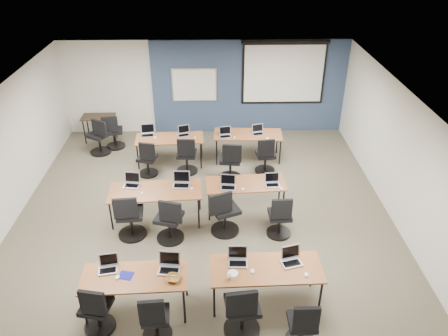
{
  "coord_description": "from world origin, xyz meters",
  "views": [
    {
      "loc": [
        0.24,
        -7.38,
        5.64
      ],
      "look_at": [
        0.43,
        0.4,
        1.09
      ],
      "focal_mm": 35.0,
      "sensor_mm": 36.0,
      "label": 1
    }
  ],
  "objects_px": {
    "spare_chair_b": "(99,139)",
    "laptop_7": "(272,182)",
    "laptop_3": "(291,259)",
    "task_chair_3": "(302,327)",
    "laptop_9": "(184,133)",
    "laptop_4": "(132,182)",
    "training_table_back_left": "(170,140)",
    "task_chair_1": "(155,321)",
    "task_chair_6": "(224,215)",
    "laptop_10": "(225,134)",
    "task_chair_10": "(231,164)",
    "laptop_5": "(181,182)",
    "laptop_8": "(147,133)",
    "training_table_front_right": "(266,270)",
    "task_chair_9": "(187,158)",
    "task_chair_8": "(148,161)",
    "laptop_1": "(169,266)",
    "task_chair_2": "(242,313)",
    "task_chair_0": "(97,312)",
    "task_chair_7": "(280,220)",
    "task_chair_11": "(265,158)",
    "utility_table": "(99,119)",
    "projector_screen": "(284,70)",
    "task_chair_5": "(170,223)",
    "training_table_mid_left": "(155,192)",
    "laptop_0": "(108,266)",
    "training_table_mid_right": "(246,185)",
    "laptop_11": "(258,131)",
    "task_chair_4": "(130,219)",
    "laptop_2": "(238,259)",
    "whiteboard": "(194,85)",
    "training_table_front_left": "(135,279)",
    "training_table_back_right": "(248,135)",
    "laptop_6": "(228,184)"
  },
  "relations": [
    {
      "from": "spare_chair_b",
      "to": "laptop_7",
      "type": "bearing_deg",
      "value": -3.52
    },
    {
      "from": "laptop_3",
      "to": "task_chair_3",
      "type": "height_order",
      "value": "laptop_3"
    },
    {
      "from": "laptop_9",
      "to": "laptop_4",
      "type": "bearing_deg",
      "value": -130.2
    },
    {
      "from": "training_table_back_left",
      "to": "laptop_9",
      "type": "xyz_separation_m",
      "value": [
        0.35,
        0.17,
        0.11
      ]
    },
    {
      "from": "task_chair_1",
      "to": "task_chair_6",
      "type": "bearing_deg",
      "value": 62.71
    },
    {
      "from": "task_chair_3",
      "to": "laptop_10",
      "type": "relative_size",
      "value": 3.14
    },
    {
      "from": "laptop_4",
      "to": "task_chair_10",
      "type": "relative_size",
      "value": 0.32
    },
    {
      "from": "laptop_5",
      "to": "laptop_8",
      "type": "distance_m",
      "value": 2.6
    },
    {
      "from": "training_table_front_right",
      "to": "training_table_back_left",
      "type": "bearing_deg",
      "value": 110.73
    },
    {
      "from": "task_chair_9",
      "to": "spare_chair_b",
      "type": "distance_m",
      "value": 2.61
    },
    {
      "from": "training_table_back_left",
      "to": "task_chair_8",
      "type": "height_order",
      "value": "task_chair_8"
    },
    {
      "from": "laptop_1",
      "to": "task_chair_9",
      "type": "height_order",
      "value": "task_chair_9"
    },
    {
      "from": "task_chair_2",
      "to": "spare_chair_b",
      "type": "bearing_deg",
      "value": 112.89
    },
    {
      "from": "training_table_back_left",
      "to": "task_chair_0",
      "type": "distance_m",
      "value": 5.32
    },
    {
      "from": "task_chair_3",
      "to": "task_chair_6",
      "type": "relative_size",
      "value": 0.9
    },
    {
      "from": "task_chair_3",
      "to": "task_chair_9",
      "type": "relative_size",
      "value": 0.94
    },
    {
      "from": "task_chair_1",
      "to": "task_chair_7",
      "type": "bearing_deg",
      "value": 43.69
    },
    {
      "from": "task_chair_3",
      "to": "task_chair_11",
      "type": "xyz_separation_m",
      "value": [
        0.0,
        5.09,
        0.02
      ]
    },
    {
      "from": "laptop_8",
      "to": "utility_table",
      "type": "relative_size",
      "value": 0.38
    },
    {
      "from": "projector_screen",
      "to": "spare_chair_b",
      "type": "bearing_deg",
      "value": -165.71
    },
    {
      "from": "task_chair_5",
      "to": "training_table_mid_left",
      "type": "bearing_deg",
      "value": 131.49
    },
    {
      "from": "spare_chair_b",
      "to": "training_table_front_right",
      "type": "bearing_deg",
      "value": -23.96
    },
    {
      "from": "task_chair_2",
      "to": "laptop_4",
      "type": "relative_size",
      "value": 3.18
    },
    {
      "from": "laptop_0",
      "to": "laptop_4",
      "type": "height_order",
      "value": "laptop_4"
    },
    {
      "from": "task_chair_8",
      "to": "training_table_mid_right",
      "type": "bearing_deg",
      "value": -20.15
    },
    {
      "from": "training_table_back_left",
      "to": "laptop_7",
      "type": "relative_size",
      "value": 5.69
    },
    {
      "from": "laptop_5",
      "to": "laptop_7",
      "type": "xyz_separation_m",
      "value": [
        1.9,
        -0.03,
        -0.01
      ]
    },
    {
      "from": "task_chair_2",
      "to": "laptop_11",
      "type": "bearing_deg",
      "value": 75.3
    },
    {
      "from": "task_chair_1",
      "to": "task_chair_5",
      "type": "height_order",
      "value": "task_chair_5"
    },
    {
      "from": "task_chair_2",
      "to": "task_chair_4",
      "type": "bearing_deg",
      "value": 123.69
    },
    {
      "from": "laptop_2",
      "to": "laptop_5",
      "type": "distance_m",
      "value": 2.59
    },
    {
      "from": "task_chair_4",
      "to": "task_chair_11",
      "type": "bearing_deg",
      "value": 34.89
    },
    {
      "from": "task_chair_5",
      "to": "laptop_7",
      "type": "relative_size",
      "value": 3.42
    },
    {
      "from": "laptop_3",
      "to": "task_chair_0",
      "type": "bearing_deg",
      "value": 177.37
    },
    {
      "from": "task_chair_6",
      "to": "laptop_11",
      "type": "height_order",
      "value": "task_chair_6"
    },
    {
      "from": "projector_screen",
      "to": "task_chair_8",
      "type": "xyz_separation_m",
      "value": [
        -3.6,
        -2.46,
        -1.49
      ]
    },
    {
      "from": "training_table_back_left",
      "to": "laptop_8",
      "type": "bearing_deg",
      "value": 158.65
    },
    {
      "from": "whiteboard",
      "to": "training_table_front_left",
      "type": "xyz_separation_m",
      "value": [
        -0.74,
        -6.74,
        -0.77
      ]
    },
    {
      "from": "task_chair_1",
      "to": "task_chair_10",
      "type": "relative_size",
      "value": 0.92
    },
    {
      "from": "laptop_11",
      "to": "task_chair_4",
      "type": "bearing_deg",
      "value": -146.32
    },
    {
      "from": "training_table_mid_right",
      "to": "task_chair_2",
      "type": "height_order",
      "value": "task_chair_2"
    },
    {
      "from": "whiteboard",
      "to": "task_chair_6",
      "type": "relative_size",
      "value": 1.22
    },
    {
      "from": "task_chair_11",
      "to": "training_table_back_right",
      "type": "bearing_deg",
      "value": 112.32
    },
    {
      "from": "training_table_front_right",
      "to": "task_chair_3",
      "type": "xyz_separation_m",
      "value": [
        0.45,
        -0.89,
        -0.3
      ]
    },
    {
      "from": "task_chair_11",
      "to": "spare_chair_b",
      "type": "distance_m",
      "value": 4.46
    },
    {
      "from": "laptop_8",
      "to": "task_chair_9",
      "type": "height_order",
      "value": "task_chair_9"
    },
    {
      "from": "task_chair_7",
      "to": "spare_chair_b",
      "type": "height_order",
      "value": "spare_chair_b"
    },
    {
      "from": "task_chair_0",
      "to": "laptop_10",
      "type": "height_order",
      "value": "task_chair_0"
    },
    {
      "from": "laptop_1",
      "to": "laptop_0",
      "type": "bearing_deg",
      "value": -174.62
    },
    {
      "from": "laptop_6",
      "to": "laptop_4",
      "type": "bearing_deg",
      "value": -176.03
    }
  ]
}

